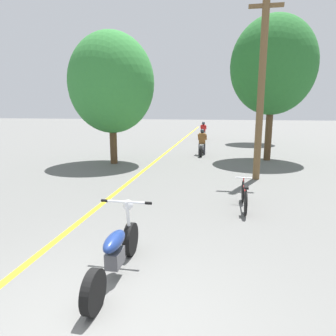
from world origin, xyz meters
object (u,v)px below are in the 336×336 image
motorcycle_foreground (116,252)px  motorcycle_rider_lead (202,145)px  roadside_tree_right_far (261,80)px  motorcycle_rider_far (203,133)px  roadside_tree_right_near (273,66)px  roadside_tree_left (111,83)px  bicycle_parked (244,196)px  utility_pole (261,85)px

motorcycle_foreground → motorcycle_rider_lead: bearing=87.8°
roadside_tree_right_far → motorcycle_rider_far: size_ratio=3.08×
roadside_tree_right_near → roadside_tree_left: roadside_tree_right_near is taller
roadside_tree_right_far → motorcycle_foreground: bearing=-102.3°
roadside_tree_right_near → roadside_tree_right_far: 7.30m
roadside_tree_right_far → bicycle_parked: 15.50m
roadside_tree_left → motorcycle_rider_far: bearing=73.4°
bicycle_parked → motorcycle_rider_far: bearing=97.2°
roadside_tree_left → roadside_tree_right_far: bearing=52.2°
utility_pole → bicycle_parked: 4.50m
roadside_tree_right_near → motorcycle_rider_far: 10.51m
motorcycle_rider_far → roadside_tree_right_near: bearing=-67.9°
utility_pole → motorcycle_rider_far: utility_pole is taller
roadside_tree_left → motorcycle_rider_far: roadside_tree_left is taller
bicycle_parked → roadside_tree_right_near: bearing=78.1°
roadside_tree_left → motorcycle_foreground: bearing=-69.5°
utility_pole → motorcycle_rider_lead: bearing=113.7°
roadside_tree_right_far → motorcycle_foreground: roadside_tree_right_far is taller
motorcycle_rider_lead → bicycle_parked: size_ratio=1.24×
roadside_tree_right_near → motorcycle_foreground: bearing=-108.4°
roadside_tree_right_far → motorcycle_rider_far: (-3.98, 1.77, -3.85)m
utility_pole → roadside_tree_right_near: roadside_tree_right_near is taller
roadside_tree_right_near → motorcycle_rider_far: bearing=112.1°
roadside_tree_left → roadside_tree_right_near: bearing=17.1°
roadside_tree_right_near → roadside_tree_right_far: size_ratio=1.06×
motorcycle_foreground → roadside_tree_left: bearing=110.5°
motorcycle_rider_lead → motorcycle_rider_far: size_ratio=0.99×
motorcycle_foreground → motorcycle_rider_far: size_ratio=1.04×
utility_pole → roadside_tree_left: (-6.09, 2.02, 0.30)m
utility_pole → roadside_tree_right_far: bearing=83.8°
roadside_tree_right_far → roadside_tree_left: (-7.34, -9.45, -0.83)m
roadside_tree_right_far → bicycle_parked: (-1.89, -14.84, -4.05)m
roadside_tree_left → bicycle_parked: bearing=-44.7°
motorcycle_rider_lead → motorcycle_rider_far: (-0.45, 8.02, 0.01)m
motorcycle_rider_lead → motorcycle_foreground: bearing=-92.2°
utility_pole → motorcycle_rider_lead: size_ratio=3.15×
bicycle_parked → motorcycle_foreground: bearing=-120.7°
utility_pole → motorcycle_foreground: (-2.75, -6.93, -2.85)m
roadside_tree_right_far → roadside_tree_left: bearing=-127.8°
motorcycle_foreground → roadside_tree_right_near: bearing=71.6°
motorcycle_foreground → motorcycle_rider_lead: (0.46, 12.15, 0.12)m
roadside_tree_right_near → roadside_tree_left: size_ratio=1.16×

